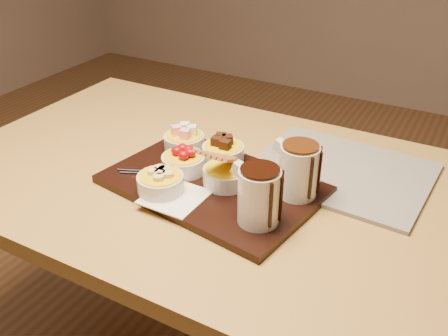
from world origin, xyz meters
The scene contains 12 objects.
dining_table centered at (0.00, 0.00, 0.65)m, with size 1.20×0.80×0.75m.
serving_board centered at (0.07, -0.05, 0.76)m, with size 0.46×0.30×0.02m, color black.
napkin centered at (0.04, -0.15, 0.77)m, with size 0.12×0.12×0.00m, color white.
bowl_marshmallows centered at (-0.06, 0.05, 0.79)m, with size 0.10×0.10×0.04m, color beige.
bowl_cake centered at (0.05, 0.04, 0.79)m, with size 0.10×0.10×0.04m, color beige.
bowl_strawberries centered at (-0.01, -0.04, 0.79)m, with size 0.10×0.10×0.04m, color beige.
bowl_biscotti centered at (0.11, -0.05, 0.79)m, with size 0.10×0.10×0.04m, color beige.
bowl_bananas centered at (0.00, -0.14, 0.79)m, with size 0.10×0.10×0.04m, color beige.
pitcher_dark_chocolate centered at (0.23, -0.14, 0.82)m, with size 0.08×0.08×0.11m, color silver.
pitcher_milk_chocolate centered at (0.26, -0.01, 0.82)m, with size 0.08×0.08×0.11m, color silver.
fondue_skewers centered at (-0.02, -0.07, 0.77)m, with size 0.26×0.03×0.01m, color silver, non-canonical shape.
newspaper centered at (0.31, 0.15, 0.76)m, with size 0.40×0.32×0.01m, color beige.
Camera 1 is at (0.56, -0.86, 1.35)m, focal length 40.00 mm.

